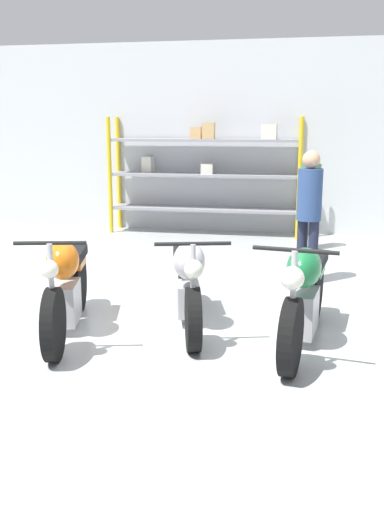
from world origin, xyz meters
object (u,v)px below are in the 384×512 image
Objects in this scene: motorcycle_orange at (66,286)px; person_browsing at (309,206)px; motorcycle_silver at (188,283)px; person_near_rack at (310,192)px; motorcycle_green at (305,294)px; shelving_rack at (205,170)px.

person_browsing is at bearing 121.47° from motorcycle_orange.
motorcycle_orange is at bearing -84.35° from motorcycle_silver.
person_near_rack is at bearing 147.93° from motorcycle_silver.
motorcycle_green is (1.19, -0.31, 0.03)m from motorcycle_silver.
person_near_rack is (0.07, 4.38, 0.47)m from motorcycle_green.
shelving_rack reaches higher than person_near_rack.
motorcycle_green reaches higher than motorcycle_silver.
shelving_rack reaches higher than motorcycle_orange.
motorcycle_silver is 2.35m from person_browsing.
shelving_rack is 2.22× the size of person_near_rack.
motorcycle_silver is (1.16, 0.44, -0.02)m from motorcycle_orange.
motorcycle_green is 1.30× the size of person_near_rack.
motorcycle_green is (2.35, 0.13, 0.01)m from motorcycle_orange.
motorcycle_orange is (-0.46, -5.61, -0.73)m from shelving_rack.
shelving_rack is at bearing 172.86° from motorcycle_silver.
motorcycle_silver is at bearing -82.25° from shelving_rack.
motorcycle_orange is 3.40m from person_browsing.
motorcycle_green is (1.89, -5.48, -0.72)m from shelving_rack.
shelving_rack is 1.80× the size of motorcycle_orange.
shelving_rack is at bearing -80.83° from person_near_rack.
motorcycle_orange reaches higher than motorcycle_silver.
motorcycle_orange is at bearing 10.27° from person_near_rack.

